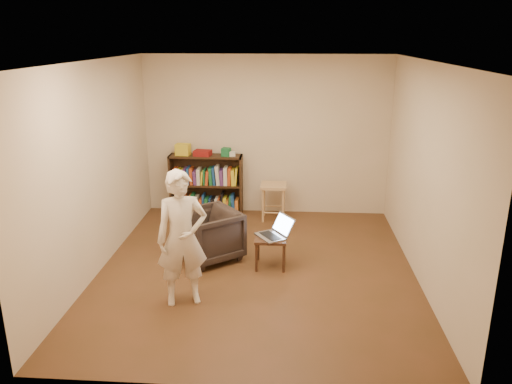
# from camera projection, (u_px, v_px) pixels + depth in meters

# --- Properties ---
(floor) EXTENTS (4.50, 4.50, 0.00)m
(floor) POSITION_uv_depth(u_px,v_px,m) (257.00, 270.00, 6.41)
(floor) COLOR #4A3017
(floor) RESTS_ON ground
(ceiling) EXTENTS (4.50, 4.50, 0.00)m
(ceiling) POSITION_uv_depth(u_px,v_px,m) (257.00, 61.00, 5.63)
(ceiling) COLOR white
(ceiling) RESTS_ON wall_back
(wall_back) EXTENTS (4.00, 0.00, 4.00)m
(wall_back) POSITION_uv_depth(u_px,v_px,m) (266.00, 136.00, 8.16)
(wall_back) COLOR beige
(wall_back) RESTS_ON floor
(wall_left) EXTENTS (0.00, 4.50, 4.50)m
(wall_left) POSITION_uv_depth(u_px,v_px,m) (95.00, 169.00, 6.15)
(wall_left) COLOR beige
(wall_left) RESTS_ON floor
(wall_right) EXTENTS (0.00, 4.50, 4.50)m
(wall_right) POSITION_uv_depth(u_px,v_px,m) (425.00, 175.00, 5.88)
(wall_right) COLOR beige
(wall_right) RESTS_ON floor
(bookshelf) EXTENTS (1.20, 0.30, 1.00)m
(bookshelf) POSITION_uv_depth(u_px,v_px,m) (207.00, 188.00, 8.34)
(bookshelf) COLOR black
(bookshelf) RESTS_ON floor
(box_yellow) EXTENTS (0.25, 0.19, 0.18)m
(box_yellow) POSITION_uv_depth(u_px,v_px,m) (183.00, 149.00, 8.15)
(box_yellow) COLOR yellow
(box_yellow) RESTS_ON bookshelf
(red_cloth) EXTENTS (0.30, 0.24, 0.09)m
(red_cloth) POSITION_uv_depth(u_px,v_px,m) (203.00, 153.00, 8.12)
(red_cloth) COLOR maroon
(red_cloth) RESTS_ON bookshelf
(box_green) EXTENTS (0.16, 0.16, 0.13)m
(box_green) POSITION_uv_depth(u_px,v_px,m) (226.00, 152.00, 8.09)
(box_green) COLOR #1B6535
(box_green) RESTS_ON bookshelf
(box_white) EXTENTS (0.11, 0.11, 0.07)m
(box_white) POSITION_uv_depth(u_px,v_px,m) (232.00, 154.00, 8.09)
(box_white) COLOR silver
(box_white) RESTS_ON bookshelf
(stool) EXTENTS (0.41, 0.41, 0.59)m
(stool) POSITION_uv_depth(u_px,v_px,m) (274.00, 191.00, 8.03)
(stool) COLOR tan
(stool) RESTS_ON floor
(armchair) EXTENTS (1.04, 1.03, 0.68)m
(armchair) POSITION_uv_depth(u_px,v_px,m) (209.00, 235.00, 6.63)
(armchair) COLOR #2C241D
(armchair) RESTS_ON floor
(side_table) EXTENTS (0.40, 0.40, 0.41)m
(side_table) POSITION_uv_depth(u_px,v_px,m) (271.00, 242.00, 6.42)
(side_table) COLOR black
(side_table) RESTS_ON floor
(laptop) EXTENTS (0.54, 0.54, 0.26)m
(laptop) POSITION_uv_depth(u_px,v_px,m) (275.00, 232.00, 6.40)
(laptop) COLOR #A6A6AB
(laptop) RESTS_ON side_table
(person) EXTENTS (0.64, 0.52, 1.53)m
(person) POSITION_uv_depth(u_px,v_px,m) (182.00, 239.00, 5.43)
(person) COLOR beige
(person) RESTS_ON floor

